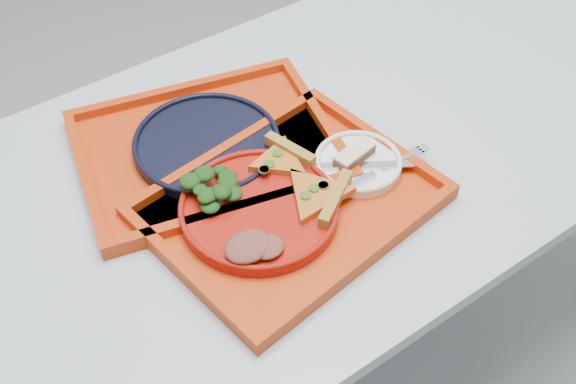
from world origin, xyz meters
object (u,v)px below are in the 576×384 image
object	(u,v)px
dinner_plate	(259,211)
navy_plate	(207,145)
tray_main	(290,206)
dessert_bar	(354,155)
tray_far	(207,151)

from	to	relation	value
dinner_plate	navy_plate	distance (m)	0.18
tray_main	dessert_bar	bearing A→B (deg)	-3.57
tray_far	dinner_plate	bearing A→B (deg)	-79.83
navy_plate	dessert_bar	xyz separation A→B (m)	(0.19, -0.19, 0.02)
tray_far	dessert_bar	size ratio (longest dim) A/B	5.50
tray_main	tray_far	world-z (taller)	same
tray_far	dinner_plate	world-z (taller)	dinner_plate
dinner_plate	dessert_bar	size ratio (longest dim) A/B	3.18
tray_far	navy_plate	distance (m)	0.01
dessert_bar	dinner_plate	bearing A→B (deg)	170.00
dinner_plate	tray_main	bearing A→B (deg)	-10.30
tray_main	tray_far	xyz separation A→B (m)	(-0.04, 0.19, 0.00)
dessert_bar	navy_plate	bearing A→B (deg)	125.36
dessert_bar	tray_far	bearing A→B (deg)	125.36
dinner_plate	dessert_bar	world-z (taller)	dessert_bar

